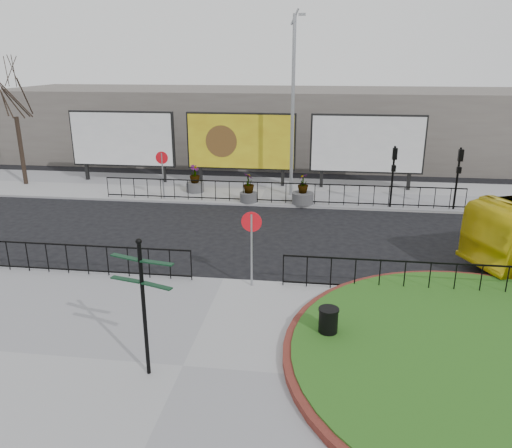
% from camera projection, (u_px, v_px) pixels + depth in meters
% --- Properties ---
extents(ground, '(90.00, 90.00, 0.00)m').
position_uv_depth(ground, '(224.00, 282.00, 16.57)').
color(ground, black).
rests_on(ground, ground).
extents(pavement_near, '(30.00, 10.00, 0.12)m').
position_uv_depth(pavement_near, '(183.00, 368.00, 11.85)').
color(pavement_near, gray).
rests_on(pavement_near, ground).
extents(pavement_far, '(44.00, 6.00, 0.12)m').
position_uv_depth(pavement_far, '(265.00, 190.00, 27.85)').
color(pavement_far, gray).
rests_on(pavement_far, ground).
extents(brick_edge, '(10.40, 10.40, 0.18)m').
position_uv_depth(brick_edge, '(502.00, 362.00, 11.80)').
color(brick_edge, maroon).
rests_on(brick_edge, pavement_near).
extents(grass_lawn, '(10.00, 10.00, 0.22)m').
position_uv_depth(grass_lawn, '(502.00, 362.00, 11.80)').
color(grass_lawn, '#275316').
rests_on(grass_lawn, pavement_near).
extents(railing_near_left, '(10.00, 0.10, 1.10)m').
position_uv_depth(railing_near_left, '(47.00, 257.00, 16.83)').
color(railing_near_left, black).
rests_on(railing_near_left, pavement_near).
extents(railing_near_right, '(9.00, 0.10, 1.10)m').
position_uv_depth(railing_near_right, '(430.00, 278.00, 15.27)').
color(railing_near_right, black).
rests_on(railing_near_right, pavement_near).
extents(railing_far, '(18.00, 0.10, 1.10)m').
position_uv_depth(railing_far, '(279.00, 193.00, 24.99)').
color(railing_far, black).
rests_on(railing_far, pavement_far).
extents(speed_sign_far, '(0.64, 0.07, 2.47)m').
position_uv_depth(speed_sign_far, '(162.00, 165.00, 25.45)').
color(speed_sign_far, gray).
rests_on(speed_sign_far, pavement_far).
extents(speed_sign_near, '(0.64, 0.07, 2.47)m').
position_uv_depth(speed_sign_near, '(252.00, 233.00, 15.47)').
color(speed_sign_near, gray).
rests_on(speed_sign_near, pavement_near).
extents(billboard_left, '(6.20, 0.31, 4.10)m').
position_uv_depth(billboard_left, '(122.00, 139.00, 29.03)').
color(billboard_left, black).
rests_on(billboard_left, pavement_far).
extents(billboard_mid, '(6.20, 0.31, 4.10)m').
position_uv_depth(billboard_mid, '(241.00, 142.00, 28.15)').
color(billboard_mid, black).
rests_on(billboard_mid, pavement_far).
extents(billboard_right, '(6.20, 0.31, 4.10)m').
position_uv_depth(billboard_right, '(367.00, 144.00, 27.27)').
color(billboard_right, black).
rests_on(billboard_right, pavement_far).
extents(lamp_post, '(0.74, 0.18, 9.23)m').
position_uv_depth(lamp_post, '(293.00, 105.00, 25.22)').
color(lamp_post, gray).
rests_on(lamp_post, pavement_far).
extents(signal_pole_a, '(0.22, 0.26, 3.00)m').
position_uv_depth(signal_pole_a, '(393.00, 167.00, 23.89)').
color(signal_pole_a, black).
rests_on(signal_pole_a, pavement_far).
extents(signal_pole_b, '(0.22, 0.26, 3.00)m').
position_uv_depth(signal_pole_b, '(459.00, 169.00, 23.51)').
color(signal_pole_b, black).
rests_on(signal_pole_b, pavement_far).
extents(tree_left, '(2.00, 2.00, 7.00)m').
position_uv_depth(tree_left, '(17.00, 123.00, 28.01)').
color(tree_left, '#2D2119').
rests_on(tree_left, pavement_far).
extents(building_backdrop, '(40.00, 10.00, 5.00)m').
position_uv_depth(building_backdrop, '(281.00, 124.00, 36.49)').
color(building_backdrop, '#635D57').
rests_on(building_backdrop, ground).
extents(fingerpost_sign, '(1.55, 0.64, 3.32)m').
position_uv_depth(fingerpost_sign, '(143.00, 295.00, 10.93)').
color(fingerpost_sign, black).
rests_on(fingerpost_sign, pavement_near).
extents(litter_bin, '(0.53, 0.53, 0.88)m').
position_uv_depth(litter_bin, '(328.00, 324.00, 12.83)').
color(litter_bin, black).
rests_on(litter_bin, pavement_near).
extents(planter_a, '(0.97, 0.97, 1.49)m').
position_uv_depth(planter_a, '(195.00, 182.00, 27.19)').
color(planter_a, '#4C4C4F').
rests_on(planter_a, pavement_far).
extents(planter_b, '(0.90, 0.90, 1.48)m').
position_uv_depth(planter_b, '(249.00, 191.00, 25.27)').
color(planter_b, '#4C4C4F').
rests_on(planter_b, pavement_far).
extents(planter_c, '(1.08, 1.08, 1.52)m').
position_uv_depth(planter_c, '(303.00, 194.00, 24.95)').
color(planter_c, '#4C4C4F').
rests_on(planter_c, pavement_far).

